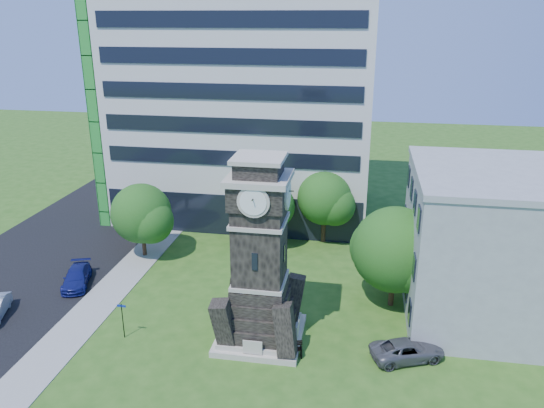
% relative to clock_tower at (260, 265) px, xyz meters
% --- Properties ---
extents(ground, '(160.00, 160.00, 0.00)m').
position_rel_clock_tower_xyz_m(ground, '(-3.00, -2.00, -5.28)').
color(ground, '#2A5418').
rests_on(ground, ground).
extents(sidewalk, '(3.00, 70.00, 0.06)m').
position_rel_clock_tower_xyz_m(sidewalk, '(-12.50, 3.00, -5.25)').
color(sidewalk, gray).
rests_on(sidewalk, ground).
extents(street, '(14.00, 80.00, 0.02)m').
position_rel_clock_tower_xyz_m(street, '(-21.00, 3.00, -5.27)').
color(street, black).
rests_on(street, ground).
extents(clock_tower, '(5.40, 5.40, 12.22)m').
position_rel_clock_tower_xyz_m(clock_tower, '(0.00, 0.00, 0.00)').
color(clock_tower, beige).
rests_on(clock_tower, ground).
extents(office_tall, '(26.20, 15.11, 28.60)m').
position_rel_clock_tower_xyz_m(office_tall, '(-6.20, 23.84, 8.94)').
color(office_tall, silver).
rests_on(office_tall, ground).
extents(office_low, '(15.20, 12.20, 10.40)m').
position_rel_clock_tower_xyz_m(office_low, '(16.97, 6.00, -0.07)').
color(office_low, '#A2A5A7').
rests_on(office_low, ground).
extents(car_street_north, '(3.14, 4.79, 1.29)m').
position_rel_clock_tower_xyz_m(car_street_north, '(-15.50, 4.61, -4.64)').
color(car_street_north, navy).
rests_on(car_street_north, ground).
extents(car_east_lot, '(4.98, 3.64, 1.26)m').
position_rel_clock_tower_xyz_m(car_east_lot, '(9.29, -0.67, -4.65)').
color(car_east_lot, '#56565B').
rests_on(car_east_lot, ground).
extents(park_bench, '(1.79, 0.48, 0.92)m').
position_rel_clock_tower_xyz_m(park_bench, '(2.03, -1.57, -4.79)').
color(park_bench, black).
rests_on(park_bench, ground).
extents(street_sign, '(0.60, 0.06, 2.49)m').
position_rel_clock_tower_xyz_m(street_sign, '(-8.77, -1.52, -3.72)').
color(street_sign, black).
rests_on(street_sign, ground).
extents(tree_nw, '(5.67, 5.15, 6.52)m').
position_rel_clock_tower_xyz_m(tree_nw, '(-12.37, 10.64, -1.49)').
color(tree_nw, '#332114').
rests_on(tree_nw, ground).
extents(tree_nc, '(6.04, 5.49, 7.22)m').
position_rel_clock_tower_xyz_m(tree_nc, '(-2.78, 14.79, -0.99)').
color(tree_nc, '#332114').
rests_on(tree_nc, ground).
extents(tree_ne, '(5.43, 4.94, 6.76)m').
position_rel_clock_tower_xyz_m(tree_ne, '(2.80, 16.40, -1.17)').
color(tree_ne, '#332114').
rests_on(tree_ne, ground).
extents(tree_east, '(6.71, 6.10, 7.45)m').
position_rel_clock_tower_xyz_m(tree_east, '(8.63, 5.75, -1.05)').
color(tree_east, '#332114').
rests_on(tree_east, ground).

